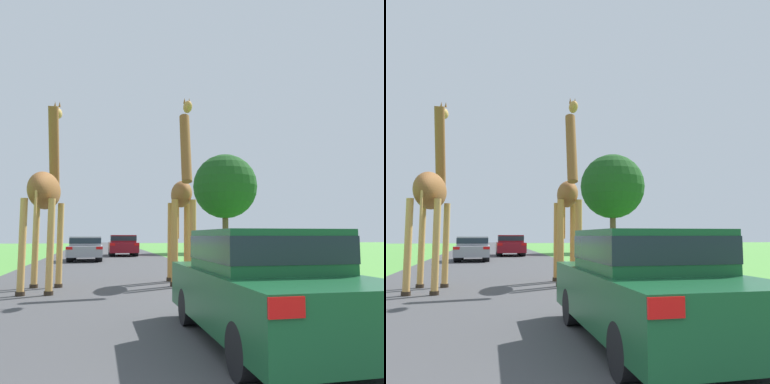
% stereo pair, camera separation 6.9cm
% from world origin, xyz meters
% --- Properties ---
extents(road, '(7.64, 120.00, 0.00)m').
position_xyz_m(road, '(0.00, 30.00, 0.00)').
color(road, '#424244').
rests_on(road, ground).
extents(giraffe_near_road, '(0.87, 2.66, 5.22)m').
position_xyz_m(giraffe_near_road, '(1.89, 10.89, 2.45)').
color(giraffe_near_road, '#B77F3D').
rests_on(giraffe_near_road, ground).
extents(giraffe_companion, '(0.94, 3.00, 5.44)m').
position_xyz_m(giraffe_companion, '(-1.89, 10.27, 2.54)').
color(giraffe_companion, tan).
rests_on(giraffe_companion, ground).
extents(car_lead_maroon, '(1.73, 4.27, 1.48)m').
position_xyz_m(car_lead_maroon, '(1.68, 4.22, 0.77)').
color(car_lead_maroon, '#144C28').
rests_on(car_lead_maroon, ground).
extents(car_queue_right, '(1.96, 4.25, 1.46)m').
position_xyz_m(car_queue_right, '(1.18, 28.79, 0.77)').
color(car_queue_right, maroon).
rests_on(car_queue_right, ground).
extents(car_queue_left, '(1.87, 4.09, 1.36)m').
position_xyz_m(car_queue_left, '(-1.23, 23.15, 0.73)').
color(car_queue_left, gray).
rests_on(car_queue_left, ground).
extents(tree_left_edge, '(5.56, 5.56, 8.47)m').
position_xyz_m(tree_left_edge, '(10.06, 32.53, 5.66)').
color(tree_left_edge, brown).
rests_on(tree_left_edge, ground).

